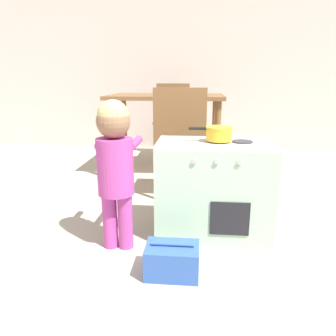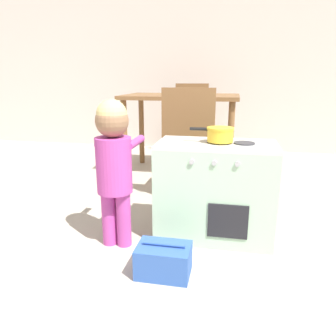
{
  "view_description": "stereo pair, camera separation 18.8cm",
  "coord_description": "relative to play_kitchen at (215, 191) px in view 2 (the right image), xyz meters",
  "views": [
    {
      "loc": [
        0.19,
        -0.82,
        0.94
      ],
      "look_at": [
        0.02,
        0.99,
        0.43
      ],
      "focal_mm": 35.0,
      "sensor_mm": 36.0,
      "label": 1
    },
    {
      "loc": [
        0.38,
        -0.79,
        0.94
      ],
      "look_at": [
        0.02,
        0.99,
        0.43
      ],
      "focal_mm": 35.0,
      "sensor_mm": 36.0,
      "label": 2
    }
  ],
  "objects": [
    {
      "name": "dining_chair_far",
      "position": [
        -0.42,
        1.97,
        0.19
      ],
      "size": [
        0.39,
        0.39,
        0.87
      ],
      "rotation": [
        0.0,
        0.0,
        3.14
      ],
      "color": "brown",
      "rests_on": "ground_plane"
    },
    {
      "name": "dining_table",
      "position": [
        -0.42,
        1.33,
        0.37
      ],
      "size": [
        1.1,
        0.7,
        0.77
      ],
      "color": "brown",
      "rests_on": "ground_plane"
    },
    {
      "name": "play_kitchen",
      "position": [
        0.0,
        0.0,
        0.0
      ],
      "size": [
        0.68,
        0.38,
        0.59
      ],
      "color": "#B2DBB7",
      "rests_on": "ground_plane"
    },
    {
      "name": "toy_basket",
      "position": [
        -0.21,
        -0.47,
        -0.21
      ],
      "size": [
        0.26,
        0.18,
        0.17
      ],
      "color": "#335BB2",
      "rests_on": "ground_plane"
    },
    {
      "name": "wall_back",
      "position": [
        -0.29,
        2.55,
        1.01
      ],
      "size": [
        10.0,
        0.06,
        2.6
      ],
      "color": "beige",
      "rests_on": "ground_plane"
    },
    {
      "name": "dining_chair_near",
      "position": [
        -0.24,
        0.64,
        0.19
      ],
      "size": [
        0.39,
        0.39,
        0.87
      ],
      "color": "brown",
      "rests_on": "ground_plane"
    },
    {
      "name": "toy_pot",
      "position": [
        0.01,
        0.0,
        0.34
      ],
      "size": [
        0.25,
        0.15,
        0.08
      ],
      "color": "yellow",
      "rests_on": "play_kitchen"
    },
    {
      "name": "child_figure",
      "position": [
        -0.54,
        -0.22,
        0.23
      ],
      "size": [
        0.22,
        0.34,
        0.83
      ],
      "color": "#BC429E",
      "rests_on": "ground_plane"
    }
  ]
}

